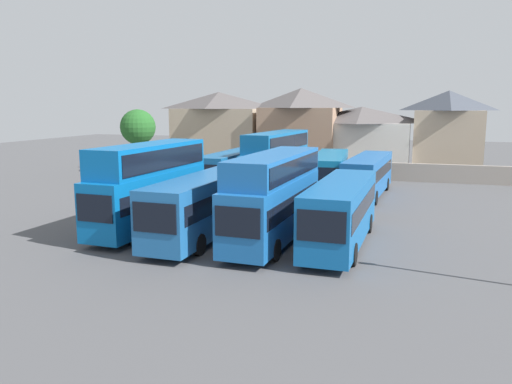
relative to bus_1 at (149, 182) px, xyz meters
name	(u,v)px	position (x,y,z in m)	size (l,w,h in m)	color
ground	(305,189)	(5.82, 17.79, -2.92)	(140.00, 140.00, 0.00)	#4C4C4F
depot_boundary_wall	(320,169)	(5.82, 25.32, -2.02)	(56.00, 0.50, 1.80)	gray
bus_1	(149,182)	(0.00, 0.00, 0.00)	(2.89, 10.37, 5.20)	#0A5BA4
bus_2	(207,202)	(3.87, -0.40, -0.92)	(2.92, 11.83, 3.51)	#1D5C9C
bus_3	(274,193)	(7.86, -0.41, -0.18)	(2.95, 10.76, 4.87)	#185AA3
bus_4	(341,209)	(11.49, -0.11, -0.94)	(2.76, 10.86, 3.47)	#10589E
bus_5	(234,168)	(-0.23, 15.55, -0.99)	(2.73, 12.01, 3.38)	#155A98
bus_6	(276,158)	(3.63, 15.80, -0.02)	(3.39, 11.38, 5.16)	#125F9D
bus_7	(330,171)	(8.37, 15.69, -0.98)	(3.31, 11.17, 3.40)	#116596
bus_8	(368,174)	(11.56, 15.54, -1.03)	(3.22, 11.82, 3.30)	#1858A5
house_terrace_left	(219,128)	(-8.27, 32.58, 1.69)	(11.24, 6.35, 9.07)	tan
house_terrace_centre	(301,128)	(2.08, 32.82, 1.89)	(9.12, 8.18, 9.46)	#9E7A60
house_terrace_right	(361,138)	(9.11, 33.75, 0.80)	(11.48, 8.11, 7.30)	silver
house_terrace_far_right	(447,131)	(18.54, 34.31, 1.70)	(7.54, 7.48, 9.08)	tan
tree_left_of_lot	(138,128)	(-13.69, 22.32, 2.14)	(3.81, 3.81, 7.04)	brown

